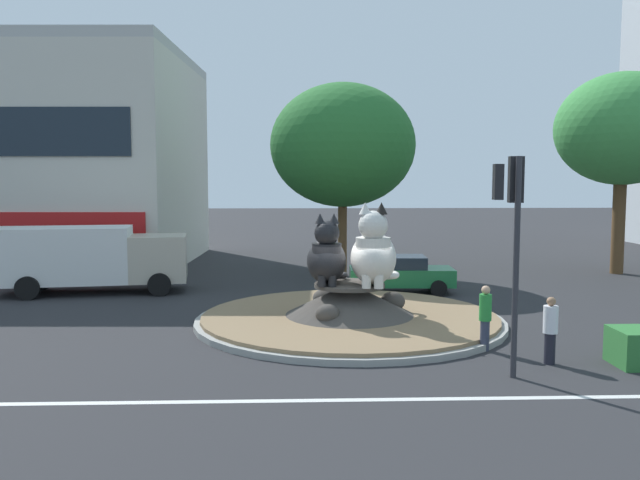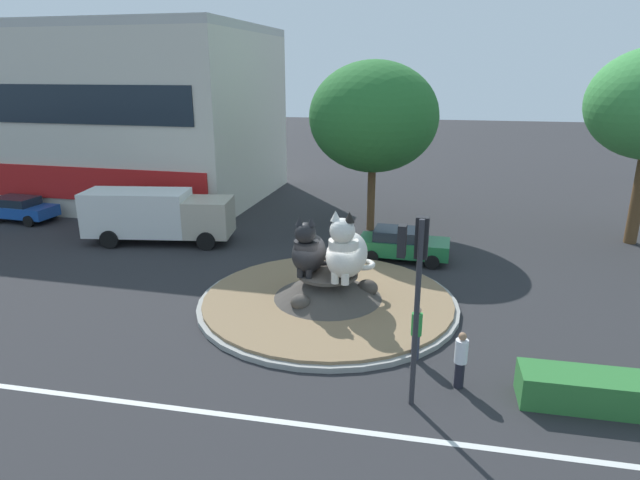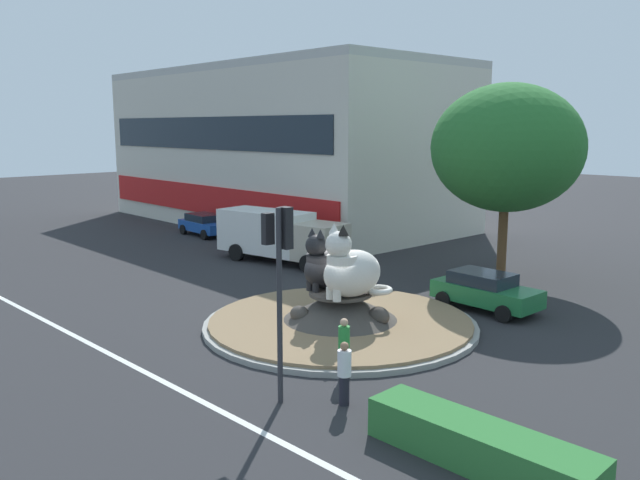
{
  "view_description": "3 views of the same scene",
  "coord_description": "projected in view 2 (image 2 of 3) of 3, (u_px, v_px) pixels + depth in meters",
  "views": [
    {
      "loc": [
        -1.65,
        -20.3,
        4.56
      ],
      "look_at": [
        -0.88,
        1.26,
        2.53
      ],
      "focal_mm": 36.85,
      "sensor_mm": 36.0,
      "label": 1
    },
    {
      "loc": [
        3.35,
        -18.16,
        8.44
      ],
      "look_at": [
        -0.39,
        0.48,
        2.37
      ],
      "focal_mm": 30.1,
      "sensor_mm": 36.0,
      "label": 2
    },
    {
      "loc": [
        15.21,
        -16.1,
        7.02
      ],
      "look_at": [
        -1.35,
        0.33,
        2.92
      ],
      "focal_mm": 36.37,
      "sensor_mm": 36.0,
      "label": 3
    }
  ],
  "objects": [
    {
      "name": "cat_statue_black",
      "position": [
        308.0,
        251.0,
        19.61
      ],
      "size": [
        1.42,
        2.22,
        2.22
      ],
      "rotation": [
        0.0,
        0.0,
        -1.59
      ],
      "color": "black",
      "rests_on": "roundabout_island"
    },
    {
      "name": "pedestrian_green_shirt",
      "position": [
        416.0,
        331.0,
        16.1
      ],
      "size": [
        0.33,
        0.33,
        1.74
      ],
      "rotation": [
        0.0,
        0.0,
        0.16
      ],
      "color": "#33384C",
      "rests_on": "ground"
    },
    {
      "name": "roundabout_island",
      "position": [
        328.0,
        294.0,
        20.04
      ],
      "size": [
        9.68,
        9.68,
        1.28
      ],
      "color": "gray",
      "rests_on": "ground"
    },
    {
      "name": "pedestrian_white_shirt",
      "position": [
        461.0,
        359.0,
        14.67
      ],
      "size": [
        0.36,
        0.36,
        1.67
      ],
      "rotation": [
        0.0,
        0.0,
        4.62
      ],
      "color": "black",
      "rests_on": "ground"
    },
    {
      "name": "ground_plane",
      "position": [
        328.0,
        304.0,
        20.16
      ],
      "size": [
        160.0,
        160.0,
        0.0
      ],
      "primitive_type": "plane",
      "color": "#28282B"
    },
    {
      "name": "sedan_on_far_lane",
      "position": [
        19.0,
        208.0,
        31.04
      ],
      "size": [
        4.24,
        2.23,
        1.4
      ],
      "rotation": [
        0.0,
        0.0,
        -0.08
      ],
      "color": "#19479E",
      "rests_on": "ground"
    },
    {
      "name": "lane_centreline",
      "position": [
        276.0,
        421.0,
        13.47
      ],
      "size": [
        112.0,
        0.2,
        0.01
      ],
      "primitive_type": "cube",
      "color": "silver",
      "rests_on": "ground"
    },
    {
      "name": "delivery_box_truck",
      "position": [
        156.0,
        214.0,
        27.01
      ],
      "size": [
        7.55,
        3.28,
        2.65
      ],
      "rotation": [
        0.0,
        0.0,
        0.14
      ],
      "color": "#B7AD99",
      "rests_on": "ground"
    },
    {
      "name": "hatchback_near_shophouse",
      "position": [
        403.0,
        244.0,
        24.62
      ],
      "size": [
        4.18,
        2.15,
        1.48
      ],
      "rotation": [
        0.0,
        0.0,
        -0.05
      ],
      "color": "#1E6B38",
      "rests_on": "ground"
    },
    {
      "name": "shophouse_block",
      "position": [
        72.0,
        113.0,
        37.1
      ],
      "size": [
        27.48,
        14.08,
        11.12
      ],
      "rotation": [
        0.0,
        0.0,
        -0.04
      ],
      "color": "beige",
      "rests_on": "ground"
    },
    {
      "name": "clipped_hedge_strip",
      "position": [
        622.0,
        394.0,
        13.83
      ],
      "size": [
        5.1,
        1.2,
        0.9
      ],
      "primitive_type": "cube",
      "color": "#2D7033",
      "rests_on": "ground"
    },
    {
      "name": "second_tree_near_tower",
      "position": [
        374.0,
        117.0,
        27.74
      ],
      "size": [
        6.7,
        6.7,
        8.93
      ],
      "color": "brown",
      "rests_on": "ground"
    },
    {
      "name": "traffic_light_mast",
      "position": [
        416.0,
        271.0,
        13.16
      ],
      "size": [
        0.74,
        0.5,
        5.06
      ],
      "rotation": [
        0.0,
        0.0,
        1.5
      ],
      "color": "#2D2D33",
      "rests_on": "ground"
    },
    {
      "name": "cat_statue_white",
      "position": [
        346.0,
        252.0,
        19.07
      ],
      "size": [
        1.93,
        2.64,
        2.57
      ],
      "rotation": [
        0.0,
        0.0,
        -1.71
      ],
      "color": "silver",
      "rests_on": "roundabout_island"
    }
  ]
}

